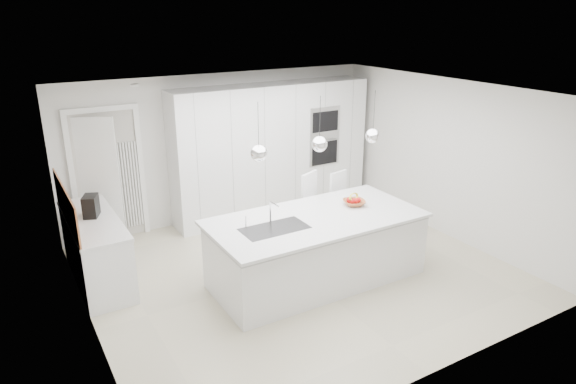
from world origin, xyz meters
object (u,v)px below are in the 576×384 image
bar_stool_left (314,213)px  bar_stool_right (343,209)px  fruit_bowl (354,203)px  island_base (317,251)px  espresso_machine (91,206)px

bar_stool_left → bar_stool_right: bar_stool_left is taller
bar_stool_left → fruit_bowl: bearing=-95.7°
bar_stool_right → fruit_bowl: bearing=-127.4°
island_base → espresso_machine: bearing=147.9°
bar_stool_left → bar_stool_right: size_ratio=1.06×
island_base → espresso_machine: 3.05m
fruit_bowl → bar_stool_right: bearing=65.0°
island_base → bar_stool_left: 0.94m
fruit_bowl → bar_stool_right: bar_stool_right is taller
fruit_bowl → espresso_machine: 3.54m
espresso_machine → bar_stool_left: size_ratio=0.24×
island_base → fruit_bowl: fruit_bowl is taller
bar_stool_left → bar_stool_right: 0.54m
fruit_bowl → bar_stool_left: bar_stool_left is taller
espresso_machine → bar_stool_left: bearing=8.5°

